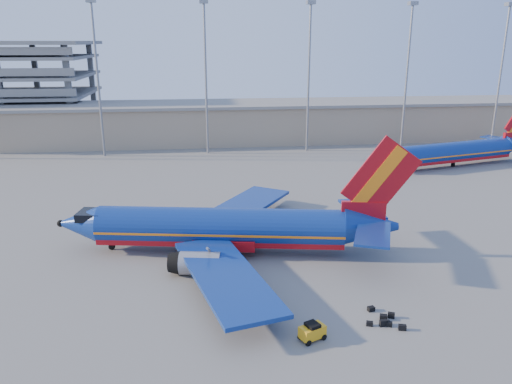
# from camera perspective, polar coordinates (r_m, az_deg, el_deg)

# --- Properties ---
(ground) EXTENTS (220.00, 220.00, 0.00)m
(ground) POSITION_cam_1_polar(r_m,az_deg,el_deg) (56.29, 0.99, -5.44)
(ground) COLOR slate
(ground) RESTS_ON ground
(terminal_building) EXTENTS (122.00, 16.00, 8.50)m
(terminal_building) POSITION_cam_1_polar(r_m,az_deg,el_deg) (112.22, 2.00, 8.13)
(terminal_building) COLOR gray
(terminal_building) RESTS_ON ground
(light_mast_row) EXTENTS (101.60, 1.60, 28.65)m
(light_mast_row) POSITION_cam_1_polar(r_m,az_deg,el_deg) (98.41, 0.22, 14.65)
(light_mast_row) COLOR gray
(light_mast_row) RESTS_ON ground
(aircraft_main) EXTENTS (37.09, 35.38, 12.64)m
(aircraft_main) POSITION_cam_1_polar(r_m,az_deg,el_deg) (52.13, -3.13, -4.15)
(aircraft_main) COLOR navy
(aircraft_main) RESTS_ON ground
(aircraft_second) EXTENTS (33.13, 15.70, 11.44)m
(aircraft_second) POSITION_cam_1_polar(r_m,az_deg,el_deg) (95.59, 22.12, 4.32)
(aircraft_second) COLOR navy
(aircraft_second) RESTS_ON ground
(baggage_tug) EXTENTS (2.21, 1.84, 1.37)m
(baggage_tug) POSITION_cam_1_polar(r_m,az_deg,el_deg) (38.70, 6.45, -15.52)
(baggage_tug) COLOR #EEA615
(baggage_tug) RESTS_ON ground
(luggage_pile) EXTENTS (2.92, 3.54, 0.53)m
(luggage_pile) POSITION_cam_1_polar(r_m,az_deg,el_deg) (42.02, 14.50, -13.96)
(luggage_pile) COLOR black
(luggage_pile) RESTS_ON ground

